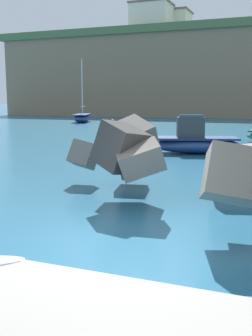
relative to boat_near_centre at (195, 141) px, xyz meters
name	(u,v)px	position (x,y,z in m)	size (l,w,h in m)	color
ground_plane	(122,245)	(1.60, -13.98, -0.62)	(400.00, 400.00, 0.00)	#235B7A
breakwater_jetty	(96,159)	(-0.03, -11.67, 0.63)	(30.64, 8.36, 2.81)	gray
boat_near_centre	(195,141)	(0.00, 0.00, 0.00)	(4.84, 3.12, 1.98)	navy
boat_mid_right	(82,118)	(-19.18, 24.21, -0.06)	(3.62, 6.20, 7.62)	navy
mooring_buoy_inner	(113,121)	(-15.19, 24.38, -0.40)	(0.44, 0.44, 0.44)	#E54C1E
mooring_buoy_outer	(153,129)	(-6.43, 12.79, -0.40)	(0.44, 0.44, 0.44)	#E54C1E
headland_bluff	(250,75)	(-2.69, 57.20, 6.39)	(81.48, 34.21, 13.97)	#847056
station_building_west	(158,27)	(-21.52, 62.31, 16.65)	(4.46, 5.59, 6.57)	beige
station_building_central	(152,18)	(-18.67, 49.48, 15.88)	(6.82, 5.78, 5.04)	silver
station_building_east	(169,29)	(-18.52, 60.31, 15.79)	(5.54, 5.25, 4.85)	silver
station_building_annex	(168,25)	(-17.23, 55.09, 15.67)	(7.96, 5.84, 4.61)	silver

